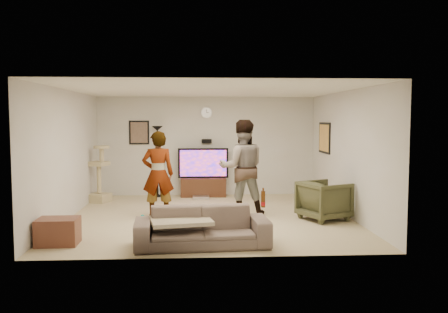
{
  "coord_description": "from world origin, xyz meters",
  "views": [
    {
      "loc": [
        -0.25,
        -9.19,
        1.94
      ],
      "look_at": [
        0.3,
        0.2,
        1.19
      ],
      "focal_mm": 37.59,
      "sensor_mm": 36.0,
      "label": 1
    }
  ],
  "objects": [
    {
      "name": "wall_speaker",
      "position": [
        0.0,
        2.69,
        1.38
      ],
      "size": [
        0.25,
        0.1,
        0.1
      ],
      "primitive_type": "cube",
      "color": "black",
      "rests_on": "wall_back"
    },
    {
      "name": "person_left",
      "position": [
        -1.02,
        0.07,
        0.85
      ],
      "size": [
        0.67,
        0.48,
        1.71
      ],
      "primitive_type": "imported",
      "rotation": [
        0.0,
        0.0,
        3.26
      ],
      "color": "#B1B1B1",
      "rests_on": "floor"
    },
    {
      "name": "wall_left",
      "position": [
        -2.75,
        0.0,
        1.25
      ],
      "size": [
        0.04,
        5.5,
        2.5
      ],
      "primitive_type": "cube",
      "color": "beige",
      "rests_on": "floor"
    },
    {
      "name": "console_box",
      "position": [
        -0.15,
        2.11,
        0.04
      ],
      "size": [
        0.4,
        0.3,
        0.07
      ],
      "primitive_type": "cube",
      "color": "#BDBDBD",
      "rests_on": "floor"
    },
    {
      "name": "sofa",
      "position": [
        -0.18,
        -2.15,
        0.3
      ],
      "size": [
        2.08,
        0.93,
        0.59
      ],
      "primitive_type": "imported",
      "rotation": [
        0.0,
        0.0,
        0.07
      ],
      "color": "#68574E",
      "rests_on": "floor"
    },
    {
      "name": "toy_ball",
      "position": [
        -1.32,
        -0.09,
        0.04
      ],
      "size": [
        0.08,
        0.08,
        0.08
      ],
      "primitive_type": "sphere",
      "color": "teal",
      "rests_on": "floor"
    },
    {
      "name": "floor",
      "position": [
        0.0,
        0.0,
        -0.01
      ],
      "size": [
        5.5,
        5.5,
        0.02
      ],
      "primitive_type": "cube",
      "color": "tan",
      "rests_on": "ground"
    },
    {
      "name": "ceiling",
      "position": [
        0.0,
        0.0,
        2.51
      ],
      "size": [
        5.5,
        5.5,
        0.02
      ],
      "primitive_type": "cube",
      "color": "white",
      "rests_on": "wall_back"
    },
    {
      "name": "tv_screen",
      "position": [
        -0.09,
        2.46,
        0.84
      ],
      "size": [
        1.15,
        0.01,
        0.65
      ],
      "primitive_type": "cube",
      "color": "#D93D32",
      "rests_on": "tv"
    },
    {
      "name": "picture_right",
      "position": [
        2.73,
        1.6,
        1.5
      ],
      "size": [
        0.03,
        0.78,
        0.62
      ],
      "primitive_type": "cube",
      "color": "gold",
      "rests_on": "wall_right"
    },
    {
      "name": "wall_back",
      "position": [
        0.0,
        2.75,
        1.25
      ],
      "size": [
        5.5,
        0.04,
        2.5
      ],
      "primitive_type": "cube",
      "color": "beige",
      "rests_on": "floor"
    },
    {
      "name": "side_table",
      "position": [
        -2.4,
        -1.93,
        0.21
      ],
      "size": [
        0.63,
        0.47,
        0.41
      ],
      "primitive_type": "cube",
      "rotation": [
        0.0,
        0.0,
        0.02
      ],
      "color": "brown",
      "rests_on": "floor"
    },
    {
      "name": "tv",
      "position": [
        -0.09,
        2.5,
        0.84
      ],
      "size": [
        1.25,
        0.08,
        0.74
      ],
      "primitive_type": "cube",
      "color": "black",
      "rests_on": "tv_stand"
    },
    {
      "name": "tv_stand",
      "position": [
        -0.09,
        2.5,
        0.23
      ],
      "size": [
        1.12,
        0.45,
        0.47
      ],
      "primitive_type": "cube",
      "color": "#3A2013",
      "rests_on": "floor"
    },
    {
      "name": "picture_back",
      "position": [
        -1.7,
        2.73,
        1.6
      ],
      "size": [
        0.42,
        0.03,
        0.52
      ],
      "primitive_type": "cube",
      "color": "brown",
      "rests_on": "wall_back"
    },
    {
      "name": "cat_tree",
      "position": [
        -2.53,
        1.81,
        0.67
      ],
      "size": [
        0.56,
        0.56,
        1.33
      ],
      "primitive_type": "cube",
      "rotation": [
        0.0,
        0.0,
        -0.39
      ],
      "color": "tan",
      "rests_on": "floor"
    },
    {
      "name": "person_right",
      "position": [
        0.65,
        0.12,
        0.96
      ],
      "size": [
        0.96,
        0.76,
        1.93
      ],
      "primitive_type": "imported",
      "rotation": [
        0.0,
        0.0,
        3.18
      ],
      "color": "#315F9E",
      "rests_on": "floor"
    },
    {
      "name": "wall_front",
      "position": [
        0.0,
        -2.75,
        1.25
      ],
      "size": [
        5.5,
        0.04,
        2.5
      ],
      "primitive_type": "cube",
      "color": "beige",
      "rests_on": "floor"
    },
    {
      "name": "beer_bottle",
      "position": [
        0.76,
        -2.15,
        0.72
      ],
      "size": [
        0.06,
        0.06,
        0.25
      ],
      "primitive_type": "cylinder",
      "color": "#562B08",
      "rests_on": "sofa"
    },
    {
      "name": "wall_clock",
      "position": [
        0.0,
        2.72,
        2.1
      ],
      "size": [
        0.26,
        0.04,
        0.26
      ],
      "primitive_type": "cylinder",
      "rotation": [
        1.57,
        0.0,
        0.0
      ],
      "color": "silver",
      "rests_on": "wall_back"
    },
    {
      "name": "wall_right",
      "position": [
        2.75,
        0.0,
        1.25
      ],
      "size": [
        0.04,
        5.5,
        2.5
      ],
      "primitive_type": "cube",
      "color": "beige",
      "rests_on": "floor"
    },
    {
      "name": "throw_blanket",
      "position": [
        -0.5,
        -2.15,
        0.4
      ],
      "size": [
        1.01,
        0.86,
        0.06
      ],
      "primitive_type": "cube",
      "rotation": [
        0.0,
        0.0,
        0.19
      ],
      "color": "#C8B894",
      "rests_on": "sofa"
    },
    {
      "name": "floor_lamp",
      "position": [
        -1.23,
        2.55,
        0.88
      ],
      "size": [
        0.32,
        0.32,
        1.76
      ],
      "primitive_type": "cylinder",
      "color": "black",
      "rests_on": "floor"
    },
    {
      "name": "armchair",
      "position": [
        2.2,
        -0.39,
        0.38
      ],
      "size": [
        1.09,
        1.08,
        0.75
      ],
      "primitive_type": "imported",
      "rotation": [
        0.0,
        0.0,
        2.0
      ],
      "color": "#3C3D24",
      "rests_on": "floor"
    }
  ]
}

